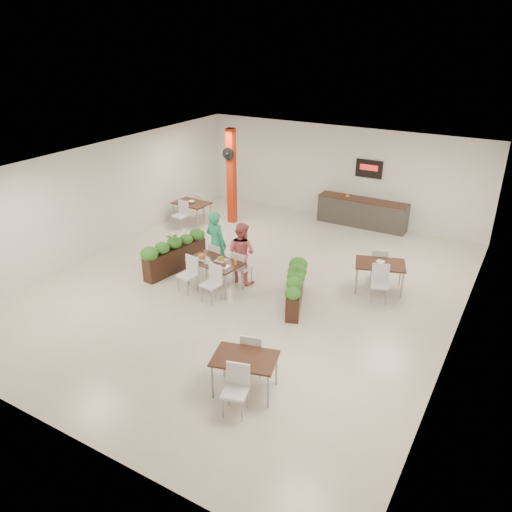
% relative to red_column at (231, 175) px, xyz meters
% --- Properties ---
extents(ground, '(12.00, 12.00, 0.00)m').
position_rel_red_column_xyz_m(ground, '(3.00, -3.79, -1.64)').
color(ground, beige).
rests_on(ground, ground).
extents(room_shell, '(10.10, 12.10, 3.22)m').
position_rel_red_column_xyz_m(room_shell, '(3.00, -3.79, 0.36)').
color(room_shell, white).
rests_on(room_shell, ground).
extents(red_column, '(0.40, 0.41, 3.20)m').
position_rel_red_column_xyz_m(red_column, '(0.00, 0.00, 0.00)').
color(red_column, '#B0260B').
rests_on(red_column, ground).
extents(service_counter, '(3.00, 0.64, 2.20)m').
position_rel_red_column_xyz_m(service_counter, '(4.00, 1.86, -1.15)').
color(service_counter, '#33302D').
rests_on(service_counter, ground).
extents(main_table, '(1.50, 1.78, 0.92)m').
position_rel_red_column_xyz_m(main_table, '(2.21, -4.28, -1.01)').
color(main_table, black).
rests_on(main_table, ground).
extents(diner_man, '(0.71, 0.52, 1.81)m').
position_rel_red_column_xyz_m(diner_man, '(1.82, -3.63, -0.74)').
color(diner_man, '#26A879').
rests_on(diner_man, ground).
extents(diner_woman, '(0.88, 0.73, 1.64)m').
position_rel_red_column_xyz_m(diner_woman, '(2.62, -3.63, -0.82)').
color(diner_woman, '#DE626C').
rests_on(diner_woman, ground).
extents(planter_left, '(0.67, 2.12, 1.12)m').
position_rel_red_column_xyz_m(planter_left, '(0.70, -3.99, -1.11)').
color(planter_left, black).
rests_on(planter_left, ground).
extents(planter_right, '(0.95, 1.82, 1.01)m').
position_rel_red_column_xyz_m(planter_right, '(4.37, -4.02, -1.15)').
color(planter_right, black).
rests_on(planter_right, ground).
extents(side_table_a, '(1.26, 1.65, 0.92)m').
position_rel_red_column_xyz_m(side_table_a, '(-1.10, -0.82, -1.01)').
color(side_table_a, black).
rests_on(side_table_a, ground).
extents(side_table_b, '(1.42, 1.67, 0.92)m').
position_rel_red_column_xyz_m(side_table_b, '(5.90, -2.31, -1.01)').
color(side_table_b, black).
rests_on(side_table_b, ground).
extents(side_table_c, '(1.31, 1.67, 0.92)m').
position_rel_red_column_xyz_m(side_table_c, '(4.99, -7.38, -1.02)').
color(side_table_c, black).
rests_on(side_table_c, ground).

